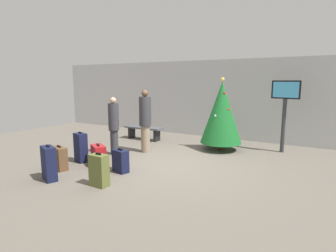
{
  "coord_description": "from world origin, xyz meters",
  "views": [
    {
      "loc": [
        3.58,
        -6.14,
        2.19
      ],
      "look_at": [
        -0.33,
        0.59,
        0.9
      ],
      "focal_mm": 29.36,
      "sensor_mm": 36.0,
      "label": 1
    }
  ],
  "objects_px": {
    "waiting_bench": "(144,130)",
    "traveller_0": "(145,120)",
    "suitcase_0": "(49,163)",
    "suitcase_5": "(60,158)",
    "traveller_1": "(114,124)",
    "suitcase_1": "(98,156)",
    "suitcase_3": "(81,148)",
    "suitcase_2": "(121,161)",
    "suitcase_4": "(99,170)",
    "flight_info_kiosk": "(285,103)",
    "holiday_tree": "(222,112)"
  },
  "relations": [
    {
      "from": "holiday_tree",
      "to": "suitcase_3",
      "type": "distance_m",
      "value": 4.33
    },
    {
      "from": "traveller_0",
      "to": "suitcase_3",
      "type": "height_order",
      "value": "traveller_0"
    },
    {
      "from": "suitcase_0",
      "to": "suitcase_2",
      "type": "bearing_deg",
      "value": 50.32
    },
    {
      "from": "suitcase_5",
      "to": "suitcase_3",
      "type": "bearing_deg",
      "value": 93.6
    },
    {
      "from": "waiting_bench",
      "to": "suitcase_0",
      "type": "distance_m",
      "value": 4.61
    },
    {
      "from": "traveller_0",
      "to": "traveller_1",
      "type": "xyz_separation_m",
      "value": [
        -0.64,
        -0.7,
        -0.1
      ]
    },
    {
      "from": "waiting_bench",
      "to": "suitcase_0",
      "type": "bearing_deg",
      "value": -81.9
    },
    {
      "from": "traveller_0",
      "to": "suitcase_3",
      "type": "bearing_deg",
      "value": -117.72
    },
    {
      "from": "suitcase_0",
      "to": "suitcase_1",
      "type": "xyz_separation_m",
      "value": [
        0.21,
        1.31,
        -0.11
      ]
    },
    {
      "from": "traveller_0",
      "to": "suitcase_5",
      "type": "bearing_deg",
      "value": -109.41
    },
    {
      "from": "suitcase_5",
      "to": "flight_info_kiosk",
      "type": "bearing_deg",
      "value": 45.37
    },
    {
      "from": "flight_info_kiosk",
      "to": "suitcase_4",
      "type": "xyz_separation_m",
      "value": [
        -2.9,
        -4.91,
        -1.18
      ]
    },
    {
      "from": "suitcase_1",
      "to": "waiting_bench",
      "type": "bearing_deg",
      "value": 104.73
    },
    {
      "from": "traveller_0",
      "to": "suitcase_5",
      "type": "relative_size",
      "value": 3.15
    },
    {
      "from": "waiting_bench",
      "to": "suitcase_5",
      "type": "bearing_deg",
      "value": -86.68
    },
    {
      "from": "flight_info_kiosk",
      "to": "traveller_1",
      "type": "xyz_separation_m",
      "value": [
        -4.31,
        -2.82,
        -0.61
      ]
    },
    {
      "from": "suitcase_4",
      "to": "suitcase_5",
      "type": "height_order",
      "value": "suitcase_4"
    },
    {
      "from": "traveller_1",
      "to": "suitcase_5",
      "type": "height_order",
      "value": "traveller_1"
    },
    {
      "from": "holiday_tree",
      "to": "traveller_0",
      "type": "bearing_deg",
      "value": -143.45
    },
    {
      "from": "suitcase_5",
      "to": "suitcase_4",
      "type": "bearing_deg",
      "value": -10.94
    },
    {
      "from": "waiting_bench",
      "to": "traveller_0",
      "type": "height_order",
      "value": "traveller_0"
    },
    {
      "from": "suitcase_4",
      "to": "suitcase_5",
      "type": "distance_m",
      "value": 1.66
    },
    {
      "from": "suitcase_0",
      "to": "suitcase_4",
      "type": "bearing_deg",
      "value": 13.64
    },
    {
      "from": "suitcase_1",
      "to": "traveller_0",
      "type": "bearing_deg",
      "value": 82.15
    },
    {
      "from": "waiting_bench",
      "to": "suitcase_5",
      "type": "height_order",
      "value": "suitcase_5"
    },
    {
      "from": "suitcase_1",
      "to": "suitcase_5",
      "type": "height_order",
      "value": "suitcase_5"
    },
    {
      "from": "suitcase_2",
      "to": "suitcase_4",
      "type": "distance_m",
      "value": 0.95
    },
    {
      "from": "suitcase_2",
      "to": "suitcase_4",
      "type": "xyz_separation_m",
      "value": [
        0.2,
        -0.93,
        0.07
      ]
    },
    {
      "from": "waiting_bench",
      "to": "suitcase_2",
      "type": "distance_m",
      "value": 3.74
    },
    {
      "from": "suitcase_0",
      "to": "traveller_1",
      "type": "bearing_deg",
      "value": 94.63
    },
    {
      "from": "suitcase_0",
      "to": "suitcase_3",
      "type": "height_order",
      "value": "suitcase_3"
    },
    {
      "from": "suitcase_0",
      "to": "holiday_tree",
      "type": "bearing_deg",
      "value": 62.25
    },
    {
      "from": "holiday_tree",
      "to": "suitcase_3",
      "type": "height_order",
      "value": "holiday_tree"
    },
    {
      "from": "suitcase_3",
      "to": "suitcase_5",
      "type": "distance_m",
      "value": 0.74
    },
    {
      "from": "traveller_1",
      "to": "suitcase_0",
      "type": "xyz_separation_m",
      "value": [
        0.19,
        -2.39,
        -0.53
      ]
    },
    {
      "from": "waiting_bench",
      "to": "traveller_0",
      "type": "relative_size",
      "value": 0.8
    },
    {
      "from": "flight_info_kiosk",
      "to": "suitcase_4",
      "type": "distance_m",
      "value": 5.82
    },
    {
      "from": "traveller_0",
      "to": "flight_info_kiosk",
      "type": "bearing_deg",
      "value": 30.04
    },
    {
      "from": "suitcase_0",
      "to": "suitcase_4",
      "type": "height_order",
      "value": "suitcase_0"
    },
    {
      "from": "waiting_bench",
      "to": "suitcase_1",
      "type": "bearing_deg",
      "value": -75.27
    },
    {
      "from": "flight_info_kiosk",
      "to": "suitcase_0",
      "type": "relative_size",
      "value": 2.75
    },
    {
      "from": "traveller_1",
      "to": "suitcase_1",
      "type": "distance_m",
      "value": 1.31
    },
    {
      "from": "traveller_1",
      "to": "suitcase_2",
      "type": "distance_m",
      "value": 1.79
    },
    {
      "from": "traveller_1",
      "to": "suitcase_3",
      "type": "xyz_separation_m",
      "value": [
        -0.27,
        -1.05,
        -0.51
      ]
    },
    {
      "from": "suitcase_0",
      "to": "suitcase_2",
      "type": "relative_size",
      "value": 1.37
    },
    {
      "from": "suitcase_2",
      "to": "suitcase_5",
      "type": "bearing_deg",
      "value": -156.92
    },
    {
      "from": "suitcase_0",
      "to": "suitcase_5",
      "type": "xyz_separation_m",
      "value": [
        -0.42,
        0.61,
        -0.09
      ]
    },
    {
      "from": "suitcase_0",
      "to": "suitcase_3",
      "type": "distance_m",
      "value": 1.42
    },
    {
      "from": "holiday_tree",
      "to": "traveller_0",
      "type": "relative_size",
      "value": 1.2
    },
    {
      "from": "traveller_1",
      "to": "suitcase_3",
      "type": "height_order",
      "value": "traveller_1"
    }
  ]
}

